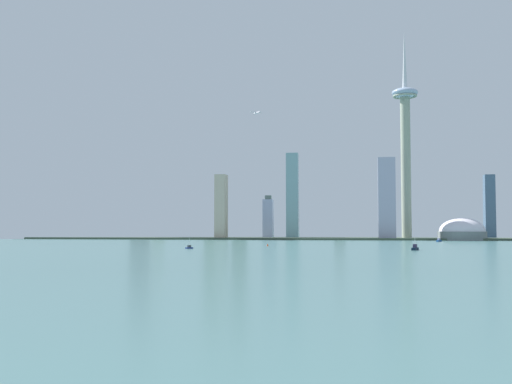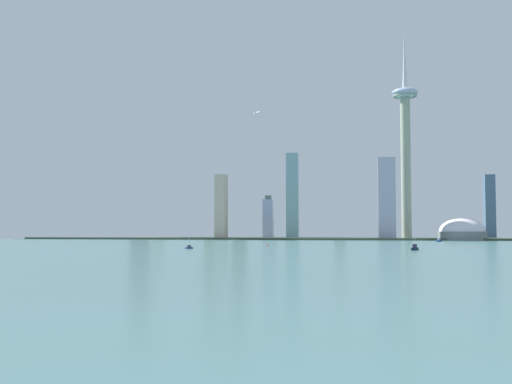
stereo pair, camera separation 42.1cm
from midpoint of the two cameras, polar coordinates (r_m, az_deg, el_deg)
ground_plane at (r=449.96m, az=-7.86°, el=-5.77°), size 6000.00×6000.00×0.00m
waterfront_pier at (r=975.95m, az=1.51°, el=-4.29°), size 840.06×75.67×3.06m
observation_tower at (r=989.93m, az=13.60°, el=5.14°), size 40.25×40.25×326.72m
stadium_dome at (r=965.67m, az=18.45°, el=-3.56°), size 70.17×70.17×40.40m
skyscraper_0 at (r=1057.47m, az=20.70°, el=-1.29°), size 15.86×20.33×103.07m
skyscraper_1 at (r=997.08m, az=3.41°, el=-0.39°), size 19.22×22.96×138.05m
skyscraper_2 at (r=1030.68m, az=1.36°, el=-1.34°), size 18.81×14.58×107.23m
skyscraper_3 at (r=1057.82m, az=-1.52°, el=-0.20°), size 23.63×14.71×157.00m
skyscraper_4 at (r=1030.15m, az=7.73°, el=-2.55°), size 17.90×18.01×66.16m
skyscraper_5 at (r=975.86m, az=-3.21°, el=-1.39°), size 16.59×25.61×101.88m
skyscraper_6 at (r=1119.77m, az=-8.95°, el=-2.65°), size 19.07×15.45×66.35m
skyscraper_7 at (r=1051.35m, az=-10.57°, el=-0.45°), size 26.81×23.90×141.83m
skyscraper_8 at (r=1050.94m, az=-4.01°, el=-0.37°), size 23.31×21.87×166.32m
skyscraper_9 at (r=958.13m, az=11.96°, el=-0.59°), size 26.02×12.99×125.20m
skyscraper_10 at (r=997.57m, az=1.16°, el=-2.46°), size 15.90×22.89×70.16m
skyscraper_11 at (r=1066.11m, az=13.21°, el=-0.71°), size 15.77×25.71×136.17m
boat_0 at (r=552.68m, az=14.43°, el=-5.01°), size 7.34×12.82×10.63m
boat_1 at (r=575.67m, az=-6.17°, el=-5.08°), size 6.16×7.95×9.78m
boat_2 at (r=865.55m, az=16.50°, el=-4.29°), size 7.96×8.78×9.11m
channel_buoy_0 at (r=647.87m, az=1.08°, el=-4.87°), size 1.84×1.84×2.92m
airplane at (r=1003.46m, az=0.03°, el=7.29°), size 19.81×21.33×7.58m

